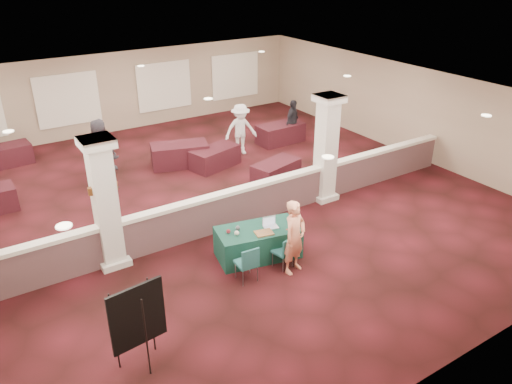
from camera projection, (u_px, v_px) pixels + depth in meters
ground at (213, 203)px, 14.88m from camera, size 16.00×16.00×0.00m
wall_back at (118, 92)px, 20.24m from camera, size 16.00×0.04×3.20m
wall_front at (441, 305)px, 8.13m from camera, size 16.00×0.04×3.20m
wall_right at (406, 110)px, 18.06m from camera, size 0.04×16.00×3.20m
ceiling at (208, 98)px, 13.48m from camera, size 16.00×16.00×0.02m
partition_wall at (238, 206)px, 13.50m from camera, size 15.60×0.28×1.10m
column_left at (105, 203)px, 11.33m from camera, size 0.72×0.72×3.20m
column_right at (326, 148)px, 14.48m from camera, size 0.72×0.72×3.20m
sconce_left at (91, 191)px, 11.04m from camera, size 0.12×0.12×0.18m
sconce_right at (115, 185)px, 11.31m from camera, size 0.12×0.12×0.18m
near_table at (258, 242)px, 12.18m from camera, size 2.15×1.38×0.76m
conf_chair_main at (285, 250)px, 11.68m from camera, size 0.49×0.49×0.82m
conf_chair_side at (248, 262)px, 11.15m from camera, size 0.48×0.49×0.91m
easel_board at (137, 317)px, 8.61m from camera, size 1.03×0.55×1.75m
woman at (294, 237)px, 11.38m from camera, size 0.75×0.61×1.81m
far_table_front_center at (215, 157)px, 17.23m from camera, size 1.88×1.28×0.69m
far_table_front_right at (276, 172)px, 16.18m from camera, size 1.80×1.22×0.67m
far_table_back_left at (5, 156)px, 17.37m from camera, size 1.80×1.02×0.70m
far_table_back_center at (180, 155)px, 17.34m from camera, size 2.13×1.48×0.78m
far_table_back_right at (280, 133)px, 19.43m from camera, size 1.85×0.96×0.74m
attendee_a at (110, 163)px, 15.23m from camera, size 1.01×0.96×1.87m
attendee_b at (241, 129)px, 18.10m from camera, size 1.28×0.76×1.87m
attendee_c at (292, 121)px, 19.36m from camera, size 1.07×0.88×1.65m
attendee_d at (100, 146)px, 16.57m from camera, size 1.01×0.98×1.86m
laptop_base at (271, 227)px, 12.06m from camera, size 0.39×0.31×0.02m
laptop_screen at (269, 220)px, 12.11m from camera, size 0.34×0.08×0.23m
screen_glow at (269, 221)px, 12.11m from camera, size 0.31×0.07×0.20m
knitting at (264, 233)px, 11.80m from camera, size 0.47×0.39×0.03m
yarn_cream at (237, 233)px, 11.72m from camera, size 0.11×0.11×0.11m
yarn_red at (228, 231)px, 11.80m from camera, size 0.10×0.10×0.10m
yarn_grey at (238, 228)px, 11.94m from camera, size 0.11×0.11×0.11m
scissors at (289, 229)px, 11.98m from camera, size 0.13×0.06×0.01m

